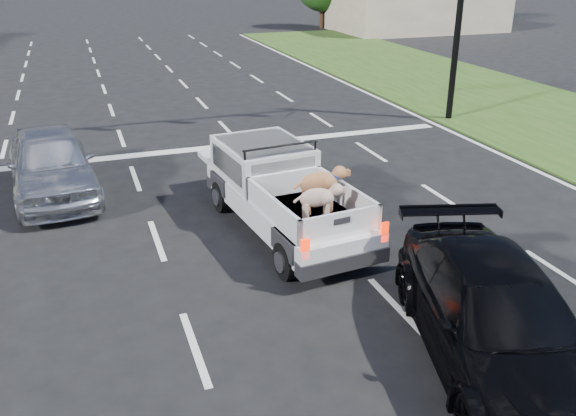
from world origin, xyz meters
The scene contains 6 objects.
ground centered at (0.00, 0.00, 0.00)m, with size 160.00×160.00×0.00m, color black.
road_markings centered at (0.00, 6.56, 0.01)m, with size 17.75×60.00×0.01m.
building_right centered at (22.00, 34.00, 1.80)m, with size 12.00×7.00×3.60m, color #C0B193.
pickup_truck centered at (0.93, 3.67, 0.89)m, with size 2.35×5.25×1.91m.
silver_sedan centered at (-3.76, 7.51, 0.82)m, with size 1.93×4.79×1.63m, color #BBBDC3.
black_coupe centered at (2.34, -1.77, 0.75)m, with size 2.11×5.19×1.51m, color black.
Camera 1 is at (-2.98, -7.79, 5.64)m, focal length 38.00 mm.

